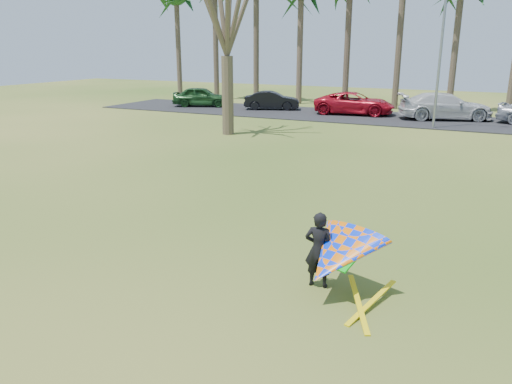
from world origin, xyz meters
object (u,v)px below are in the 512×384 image
at_px(bare_tree_left, 226,1).
at_px(car_0, 202,97).
at_px(streetlight, 444,50).
at_px(car_1, 272,100).
at_px(car_2, 354,103).
at_px(kite_flyer, 335,255).
at_px(car_3, 445,106).

height_order(bare_tree_left, car_0, bare_tree_left).
relative_size(streetlight, car_1, 1.94).
bearing_deg(car_2, kite_flyer, -172.41).
bearing_deg(car_3, streetlight, 159.57).
bearing_deg(kite_flyer, car_3, 91.45).
xyz_separation_m(car_1, kite_flyer, (13.07, -26.29, 0.10)).
height_order(car_0, car_3, car_3).
distance_m(streetlight, car_2, 8.00).
relative_size(bare_tree_left, car_2, 1.75).
height_order(bare_tree_left, car_1, bare_tree_left).
bearing_deg(bare_tree_left, car_1, 101.47).
height_order(bare_tree_left, car_3, bare_tree_left).
xyz_separation_m(car_2, car_3, (6.04, 0.02, 0.09)).
bearing_deg(car_3, car_0, 72.02).
bearing_deg(car_3, car_1, 70.28).
xyz_separation_m(bare_tree_left, kite_flyer, (10.87, -15.42, -6.07)).
xyz_separation_m(car_0, car_2, (12.26, 0.56, -0.00)).
distance_m(car_2, car_3, 6.04).
xyz_separation_m(streetlight, car_0, (-18.25, 3.30, -3.63)).
relative_size(streetlight, car_2, 1.44).
height_order(bare_tree_left, streetlight, bare_tree_left).
distance_m(bare_tree_left, car_2, 13.13).
relative_size(car_1, kite_flyer, 1.73).
bearing_deg(streetlight, car_2, 147.22).
bearing_deg(kite_flyer, car_1, 116.44).
bearing_deg(kite_flyer, streetlight, 91.81).
height_order(car_0, car_2, same).
distance_m(car_3, kite_flyer, 26.31).
bearing_deg(car_0, car_2, -109.35).
relative_size(streetlight, car_0, 1.77).
bearing_deg(car_2, car_1, 83.22).
bearing_deg(car_1, streetlight, -127.95).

